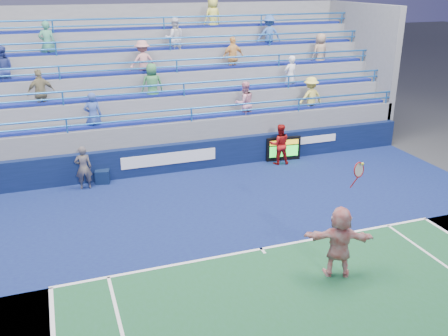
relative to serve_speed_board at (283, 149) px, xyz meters
name	(u,v)px	position (x,y,z in m)	size (l,w,h in m)	color
ground	(261,250)	(-3.66, -6.24, -0.49)	(120.00, 120.00, 0.00)	#333538
sponsor_wall	(194,155)	(-3.65, 0.26, 0.06)	(18.00, 0.32, 1.10)	#091536
bleacher_stand	(170,108)	(-3.66, 4.03, 1.06)	(18.00, 5.60, 6.13)	slate
serve_speed_board	(283,149)	(0.00, 0.00, 0.00)	(1.42, 0.28, 0.98)	black
judge_chair	(103,175)	(-7.14, 0.04, -0.21)	(0.60, 0.60, 0.88)	#0C1A3A
tennis_player	(339,242)	(-2.38, -7.98, 0.43)	(1.77, 1.16, 2.94)	white
line_judge	(83,168)	(-7.79, -0.32, 0.29)	(0.57, 0.37, 1.56)	#151939
ball_girl	(280,144)	(-0.33, -0.31, 0.32)	(0.79, 0.62, 1.63)	#A21312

